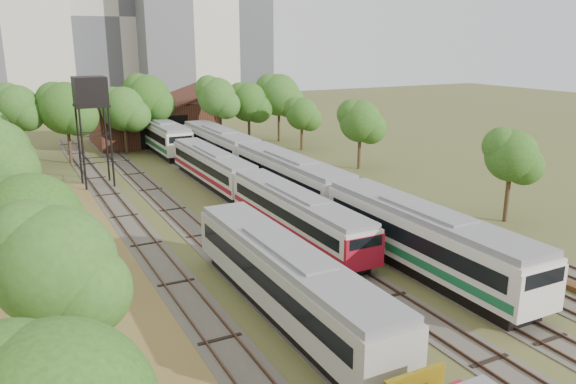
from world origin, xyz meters
TOP-DOWN VIEW (x-y plane):
  - ground at (0.00, 0.00)m, footprint 240.00×240.00m
  - dry_grass_patch at (-18.00, 8.00)m, footprint 14.00×60.00m
  - tracks at (-0.67, 25.00)m, footprint 24.60×80.00m
  - railcar_red_set at (-2.00, 22.82)m, footprint 2.74×34.58m
  - railcar_green_set at (2.00, 22.62)m, footprint 3.24×52.08m
  - railcar_rear at (-2.00, 50.07)m, footprint 3.21×16.08m
  - old_grey_coach at (-8.00, 4.00)m, footprint 3.01×18.00m
  - water_tower at (-12.14, 36.50)m, footprint 3.04×3.04m
  - rail_pile_near at (8.00, 2.78)m, footprint 0.69×10.28m
  - maintenance_shed at (-1.00, 57.98)m, footprint 16.45×11.55m
  - tree_band_left at (-20.18, 22.34)m, footprint 7.83×64.87m
  - tree_band_far at (-1.14, 50.40)m, footprint 38.16×9.94m
  - tree_band_right at (14.68, 28.95)m, footprint 4.70×37.66m
  - tower_centre at (2.00, 100.00)m, footprint 20.00×18.00m
  - tower_far_right at (34.00, 110.00)m, footprint 12.00×12.00m

SIDE VIEW (x-z plane):
  - ground at x=0.00m, z-range 0.00..0.00m
  - dry_grass_patch at x=-18.00m, z-range 0.00..0.04m
  - tracks at x=-0.67m, z-range -0.05..0.14m
  - rail_pile_near at x=8.00m, z-range 0.00..0.34m
  - railcar_red_set at x=-2.00m, z-range 0.10..3.48m
  - old_grey_coach at x=-8.00m, z-range 0.17..3.89m
  - railcar_rear at x=-2.00m, z-range 0.11..4.09m
  - railcar_green_set at x=2.00m, z-range 0.12..4.13m
  - maintenance_shed at x=-1.00m, z-range -0.87..6.70m
  - tree_band_right at x=14.68m, z-range 1.30..8.89m
  - tree_band_left at x=-20.18m, z-range 0.83..9.88m
  - tree_band_far at x=-1.14m, z-range 1.51..11.14m
  - water_tower at x=-12.14m, z-range 3.61..14.15m
  - tower_far_right at x=34.00m, z-range 0.00..28.00m
  - tower_centre at x=2.00m, z-range 0.00..36.00m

